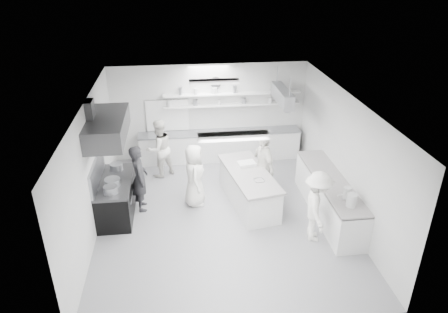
{
  "coord_description": "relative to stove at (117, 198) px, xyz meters",
  "views": [
    {
      "loc": [
        -0.97,
        -8.55,
        5.87
      ],
      "look_at": [
        0.11,
        0.6,
        1.35
      ],
      "focal_mm": 32.92,
      "sensor_mm": 36.0,
      "label": 1
    }
  ],
  "objects": [
    {
      "name": "cook_stove",
      "position": [
        0.59,
        0.2,
        0.42
      ],
      "size": [
        0.5,
        0.69,
        1.75
      ],
      "primitive_type": "imported",
      "rotation": [
        0.0,
        0.0,
        1.7
      ],
      "color": "#252528",
      "rests_on": "floor"
    },
    {
      "name": "back_counter",
      "position": [
        2.9,
        2.8,
        0.01
      ],
      "size": [
        5.0,
        0.6,
        0.92
      ],
      "primitive_type": "cube",
      "color": "white",
      "rests_on": "floor"
    },
    {
      "name": "stove_pot",
      "position": [
        0.0,
        -0.25,
        0.57
      ],
      "size": [
        0.37,
        0.37,
        0.23
      ],
      "primitive_type": "cylinder",
      "color": "#96999E",
      "rests_on": "stove"
    },
    {
      "name": "cook_island_right",
      "position": [
        3.79,
        0.52,
        0.42
      ],
      "size": [
        0.7,
        1.1,
        1.75
      ],
      "primitive_type": "imported",
      "rotation": [
        0.0,
        0.0,
        -1.29
      ],
      "color": "white",
      "rests_on": "floor"
    },
    {
      "name": "ceiling",
      "position": [
        2.6,
        -0.4,
        2.56
      ],
      "size": [
        6.0,
        7.0,
        0.02
      ],
      "primitive_type": "cube",
      "color": "white",
      "rests_on": "wall_back"
    },
    {
      "name": "right_counter",
      "position": [
        5.25,
        -0.6,
        0.02
      ],
      "size": [
        0.74,
        3.3,
        0.94
      ],
      "primitive_type": "cube",
      "color": "white",
      "rests_on": "floor"
    },
    {
      "name": "floor",
      "position": [
        2.6,
        -0.4,
        -0.46
      ],
      "size": [
        6.0,
        7.0,
        0.02
      ],
      "primitive_type": "cube",
      "color": "gray",
      "rests_on": "ground"
    },
    {
      "name": "pot_rack",
      "position": [
        4.6,
        2.0,
        1.85
      ],
      "size": [
        0.3,
        1.6,
        0.4
      ],
      "primitive_type": "cube",
      "color": "#96999E",
      "rests_on": "ceiling"
    },
    {
      "name": "cook_right",
      "position": [
        4.59,
        -1.54,
        0.4
      ],
      "size": [
        0.81,
        1.19,
        1.7
      ],
      "primitive_type": "imported",
      "rotation": [
        0.0,
        0.0,
        1.4
      ],
      "color": "white",
      "rests_on": "floor"
    },
    {
      "name": "prep_island",
      "position": [
        3.35,
        0.11,
        -0.02
      ],
      "size": [
        1.28,
        2.46,
        0.86
      ],
      "primitive_type": "cube",
      "rotation": [
        0.0,
        0.0,
        0.18
      ],
      "color": "white",
      "rests_on": "floor"
    },
    {
      "name": "wall_front",
      "position": [
        2.6,
        -3.9,
        1.05
      ],
      "size": [
        6.0,
        0.04,
        3.0
      ],
      "primitive_type": "cube",
      "color": "silver",
      "rests_on": "floor"
    },
    {
      "name": "shelf_lower",
      "position": [
        3.3,
        2.97,
        1.3
      ],
      "size": [
        4.2,
        0.26,
        0.04
      ],
      "primitive_type": "cube",
      "color": "white",
      "rests_on": "wall_back"
    },
    {
      "name": "bowl_island_a",
      "position": [
        3.52,
        -0.33,
        0.44
      ],
      "size": [
        0.31,
        0.31,
        0.06
      ],
      "primitive_type": "imported",
      "rotation": [
        0.0,
        0.0,
        0.24
      ],
      "color": "#96999E",
      "rests_on": "prep_island"
    },
    {
      "name": "wall_left",
      "position": [
        -0.4,
        -0.4,
        1.05
      ],
      "size": [
        0.04,
        7.0,
        3.0
      ],
      "primitive_type": "cube",
      "color": "silver",
      "rests_on": "floor"
    },
    {
      "name": "light_fixture_front",
      "position": [
        2.6,
        -2.2,
        2.49
      ],
      "size": [
        1.3,
        0.25,
        0.1
      ],
      "primitive_type": "cube",
      "color": "white",
      "rests_on": "ceiling"
    },
    {
      "name": "pass_through_window",
      "position": [
        1.3,
        3.08,
        1.0
      ],
      "size": [
        1.3,
        0.04,
        1.0
      ],
      "primitive_type": "cube",
      "color": "black",
      "rests_on": "wall_back"
    },
    {
      "name": "exhaust_hood",
      "position": [
        0.0,
        -0.0,
        1.9
      ],
      "size": [
        0.85,
        2.0,
        0.5
      ],
      "primitive_type": "cube",
      "color": "#3C3C3E",
      "rests_on": "wall_left"
    },
    {
      "name": "stove",
      "position": [
        0.0,
        0.0,
        0.0
      ],
      "size": [
        0.8,
        1.8,
        0.9
      ],
      "primitive_type": "cube",
      "color": "black",
      "rests_on": "floor"
    },
    {
      "name": "wall_clock",
      "position": [
        2.8,
        3.06,
        2.0
      ],
      "size": [
        0.32,
        0.05,
        0.32
      ],
      "primitive_type": "cylinder",
      "rotation": [
        1.57,
        0.0,
        0.0
      ],
      "color": "white",
      "rests_on": "wall_back"
    },
    {
      "name": "bowl_right",
      "position": [
        5.22,
        -1.45,
        0.52
      ],
      "size": [
        0.3,
        0.3,
        0.06
      ],
      "primitive_type": "imported",
      "rotation": [
        0.0,
        0.0,
        0.15
      ],
      "color": "white",
      "rests_on": "right_counter"
    },
    {
      "name": "wall_right",
      "position": [
        5.6,
        -0.4,
        1.05
      ],
      "size": [
        0.04,
        7.0,
        3.0
      ],
      "primitive_type": "cube",
      "color": "silver",
      "rests_on": "floor"
    },
    {
      "name": "shelf_upper",
      "position": [
        3.3,
        2.97,
        1.65
      ],
      "size": [
        4.2,
        0.26,
        0.04
      ],
      "primitive_type": "cube",
      "color": "white",
      "rests_on": "wall_back"
    },
    {
      "name": "bowl_island_b",
      "position": [
        3.4,
        0.62,
        0.44
      ],
      "size": [
        0.19,
        0.19,
        0.05
      ],
      "primitive_type": "imported",
      "rotation": [
        0.0,
        0.0,
        -0.09
      ],
      "color": "white",
      "rests_on": "prep_island"
    },
    {
      "name": "wall_back",
      "position": [
        2.6,
        3.1,
        1.05
      ],
      "size": [
        6.0,
        0.04,
        3.0
      ],
      "primitive_type": "cube",
      "color": "silver",
      "rests_on": "floor"
    },
    {
      "name": "cook_island_left",
      "position": [
        1.96,
        0.26,
        0.38
      ],
      "size": [
        0.54,
        0.82,
        1.67
      ],
      "primitive_type": "imported",
      "rotation": [
        0.0,
        0.0,
        1.56
      ],
      "color": "white",
      "rests_on": "floor"
    },
    {
      "name": "cook_back",
      "position": [
        1.03,
        1.93,
        0.42
      ],
      "size": [
        1.07,
        1.02,
        1.74
      ],
      "primitive_type": "imported",
      "rotation": [
        0.0,
        0.0,
        -2.54
      ],
      "color": "white",
      "rests_on": "floor"
    },
    {
      "name": "light_fixture_rear",
      "position": [
        2.6,
        1.4,
        2.49
      ],
      "size": [
        1.3,
        0.25,
        0.1
      ],
      "primitive_type": "cube",
      "color": "white",
      "rests_on": "ceiling"
    }
  ]
}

